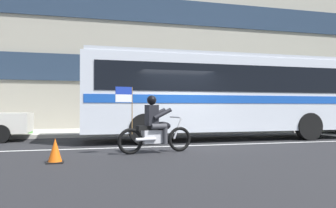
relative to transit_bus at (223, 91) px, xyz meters
name	(u,v)px	position (x,y,z in m)	size (l,w,h in m)	color
ground_plane	(179,144)	(-2.16, -1.19, -1.88)	(60.00, 60.00, 0.00)	black
sidewalk_curb	(150,131)	(-2.16, 3.91, -1.81)	(28.00, 3.80, 0.15)	#B7B2A8
lane_center_stripe	(184,146)	(-2.16, -1.79, -1.88)	(26.60, 0.14, 0.01)	silver
office_building_facade	(143,45)	(-2.16, 6.19, 2.90)	(28.00, 0.89, 9.55)	gray
transit_bus	(223,91)	(0.00, 0.00, 0.00)	(10.88, 2.66, 3.22)	silver
motorcycle_with_rider	(155,128)	(-3.41, -3.15, -1.22)	(2.17, 0.73, 1.78)	black
fire_hydrant	(30,125)	(-7.54, 2.92, -1.36)	(0.22, 0.30, 0.75)	#4C8C3F
traffic_cone	(55,151)	(-5.90, -4.16, -1.62)	(0.36, 0.36, 0.55)	#EA590F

